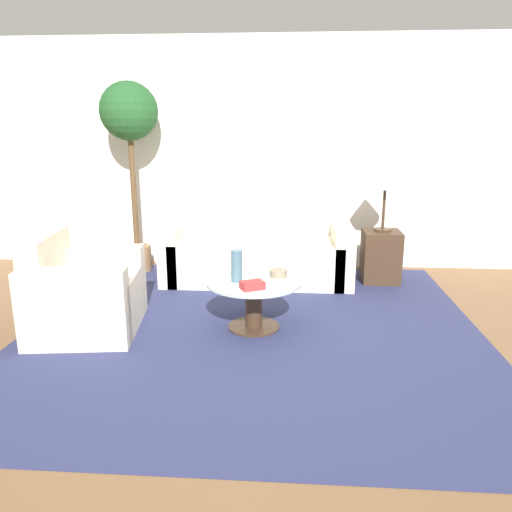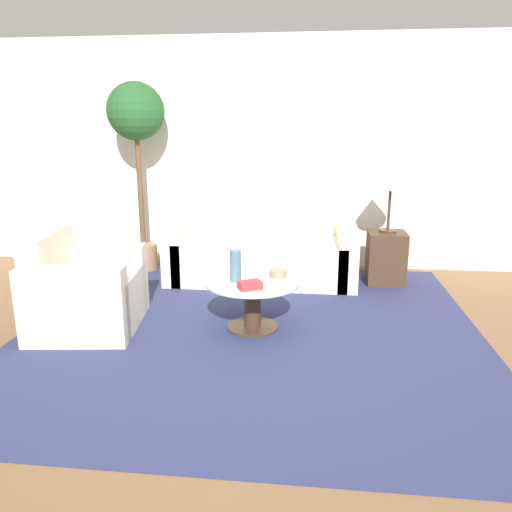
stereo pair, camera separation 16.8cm
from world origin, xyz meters
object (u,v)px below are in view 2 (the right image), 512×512
bowl (278,273)px  book_stack (250,285)px  coffee_table (253,298)px  potted_plant (137,128)px  vase (236,266)px  table_lamp (391,178)px  armchair (82,294)px  sofa_main (263,253)px

bowl → book_stack: size_ratio=0.68×
coffee_table → potted_plant: size_ratio=0.37×
vase → bowl: 0.38m
bowl → table_lamp: bearing=49.5°
armchair → vase: (1.26, 0.12, 0.25)m
table_lamp → vase: size_ratio=2.72×
armchair → coffee_table: bearing=-91.9°
sofa_main → bowl: (0.26, -1.27, 0.15)m
sofa_main → coffee_table: size_ratio=2.58×
armchair → sofa_main: bearing=-48.0°
vase → bowl: bearing=25.2°
sofa_main → bowl: 1.31m
sofa_main → book_stack: sofa_main is taller
armchair → potted_plant: 2.17m
bowl → book_stack: (-0.19, -0.34, 0.00)m
armchair → coffee_table: armchair is taller
potted_plant → coffee_table: bearing=-47.6°
bowl → sofa_main: bearing=101.3°
coffee_table → book_stack: book_stack is taller
coffee_table → bowl: bearing=36.9°
sofa_main → table_lamp: table_lamp is taller
sofa_main → coffee_table: bearing=-87.6°
sofa_main → book_stack: bearing=-87.7°
potted_plant → bowl: size_ratio=14.61×
armchair → bowl: armchair is taller
table_lamp → sofa_main: bearing=178.4°
vase → sofa_main: bearing=86.9°
vase → bowl: vase is taller
coffee_table → vase: bearing=-176.2°
coffee_table → book_stack: 0.26m
coffee_table → potted_plant: bearing=132.4°
vase → potted_plant: bearing=129.5°
table_lamp → bowl: table_lamp is taller
book_stack → table_lamp: bearing=24.5°
sofa_main → book_stack: size_ratio=9.48×
potted_plant → vase: bearing=-50.5°
coffee_table → potted_plant: potted_plant is taller
table_lamp → potted_plant: 2.77m
sofa_main → coffee_table: sofa_main is taller
potted_plant → book_stack: size_ratio=9.98×
potted_plant → vase: size_ratio=8.11×
coffee_table → table_lamp: bearing=47.9°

